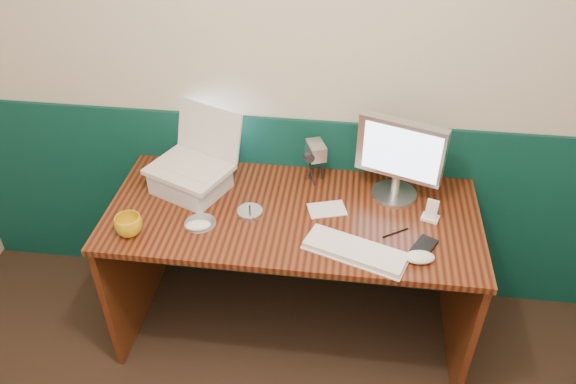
# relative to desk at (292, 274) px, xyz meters

# --- Properties ---
(back_wall) EXTENTS (3.50, 0.04, 2.50)m
(back_wall) POSITION_rel_desk_xyz_m (-0.01, 0.37, 0.88)
(back_wall) COLOR beige
(back_wall) RESTS_ON ground
(wainscot) EXTENTS (3.48, 0.02, 1.00)m
(wainscot) POSITION_rel_desk_xyz_m (-0.01, 0.36, 0.12)
(wainscot) COLOR #083534
(wainscot) RESTS_ON ground
(desk) EXTENTS (1.60, 0.70, 0.75)m
(desk) POSITION_rel_desk_xyz_m (0.00, 0.00, 0.00)
(desk) COLOR #351009
(desk) RESTS_ON ground
(laptop_riser) EXTENTS (0.37, 0.34, 0.10)m
(laptop_riser) POSITION_rel_desk_xyz_m (-0.47, 0.10, 0.43)
(laptop_riser) COLOR silver
(laptop_riser) RESTS_ON desk
(laptop) EXTENTS (0.41, 0.37, 0.28)m
(laptop) POSITION_rel_desk_xyz_m (-0.47, 0.10, 0.62)
(laptop) COLOR silver
(laptop) RESTS_ON laptop_riser
(monitor) EXTENTS (0.39, 0.22, 0.37)m
(monitor) POSITION_rel_desk_xyz_m (0.43, 0.18, 0.56)
(monitor) COLOR silver
(monitor) RESTS_ON desk
(keyboard) EXTENTS (0.42, 0.26, 0.02)m
(keyboard) POSITION_rel_desk_xyz_m (0.27, -0.22, 0.39)
(keyboard) COLOR white
(keyboard) RESTS_ON desk
(mouse_right) EXTENTS (0.13, 0.08, 0.04)m
(mouse_right) POSITION_rel_desk_xyz_m (0.52, -0.23, 0.39)
(mouse_right) COLOR white
(mouse_right) RESTS_ON desk
(mouse_left) EXTENTS (0.12, 0.08, 0.04)m
(mouse_left) POSITION_rel_desk_xyz_m (-0.37, -0.16, 0.39)
(mouse_left) COLOR white
(mouse_left) RESTS_ON desk
(mug) EXTENTS (0.12, 0.12, 0.09)m
(mug) POSITION_rel_desk_xyz_m (-0.64, -0.23, 0.42)
(mug) COLOR gold
(mug) RESTS_ON desk
(camcorder) EXTENTS (0.15, 0.17, 0.22)m
(camcorder) POSITION_rel_desk_xyz_m (0.07, 0.24, 0.49)
(camcorder) COLOR #B1B1B6
(camcorder) RESTS_ON desk
(cd_spindle) EXTENTS (0.11, 0.11, 0.02)m
(cd_spindle) POSITION_rel_desk_xyz_m (-0.18, -0.04, 0.39)
(cd_spindle) COLOR silver
(cd_spindle) RESTS_ON desk
(cd_loose_a) EXTENTS (0.13, 0.13, 0.00)m
(cd_loose_a) POSITION_rel_desk_xyz_m (-0.37, -0.12, 0.38)
(cd_loose_a) COLOR silver
(cd_loose_a) RESTS_ON desk
(pen) EXTENTS (0.11, 0.07, 0.01)m
(pen) POSITION_rel_desk_xyz_m (0.44, -0.08, 0.38)
(pen) COLOR black
(pen) RESTS_ON desk
(papers) EXTENTS (0.18, 0.15, 0.00)m
(papers) POSITION_rel_desk_xyz_m (0.15, 0.04, 0.38)
(papers) COLOR white
(papers) RESTS_ON desk
(dock) EXTENTS (0.08, 0.07, 0.01)m
(dock) POSITION_rel_desk_xyz_m (0.58, 0.03, 0.38)
(dock) COLOR white
(dock) RESTS_ON desk
(music_player) EXTENTS (0.05, 0.04, 0.08)m
(music_player) POSITION_rel_desk_xyz_m (0.58, 0.03, 0.43)
(music_player) COLOR white
(music_player) RESTS_ON dock
(pda) EXTENTS (0.12, 0.14, 0.01)m
(pda) POSITION_rel_desk_xyz_m (0.55, -0.16, 0.38)
(pda) COLOR black
(pda) RESTS_ON desk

